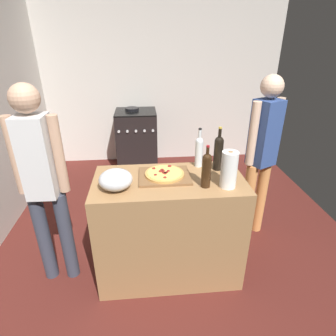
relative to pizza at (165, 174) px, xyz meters
name	(u,v)px	position (x,y,z in m)	size (l,w,h in m)	color
ground_plane	(161,208)	(0.03, 0.96, -0.97)	(3.97, 3.74, 0.02)	#511E19
kitchen_wall_rear	(153,81)	(0.03, 2.58, 0.34)	(3.97, 0.10, 2.60)	beige
counter	(169,227)	(0.03, -0.04, -0.49)	(1.18, 0.60, 0.93)	#9E7247
cutting_board	(165,176)	(0.00, 0.00, -0.02)	(0.40, 0.32, 0.02)	brown
pizza	(165,174)	(0.00, 0.00, 0.00)	(0.31, 0.31, 0.03)	tan
mixing_bowl	(116,180)	(-0.36, -0.15, 0.04)	(0.24, 0.24, 0.15)	#B2B2B7
paper_towel_roll	(229,170)	(0.45, -0.19, 0.11)	(0.12, 0.12, 0.28)	white
wine_bottle_amber	(206,169)	(0.29, -0.18, 0.11)	(0.07, 0.07, 0.32)	#331E0F
wine_bottle_clear	(218,152)	(0.45, 0.10, 0.13)	(0.07, 0.07, 0.37)	black
wine_bottle_dark	(199,150)	(0.31, 0.18, 0.11)	(0.06, 0.06, 0.34)	silver
stove	(137,140)	(-0.26, 2.18, -0.49)	(0.61, 0.58, 0.96)	black
person_in_stripes	(42,179)	(-0.92, -0.02, 0.00)	(0.38, 0.20, 1.67)	#383D4C
person_in_red	(262,151)	(0.96, 0.41, -0.01)	(0.35, 0.27, 1.65)	#D88C4C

